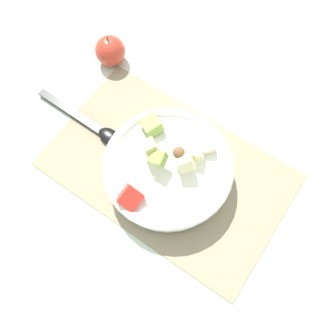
# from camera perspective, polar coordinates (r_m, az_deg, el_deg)

# --- Properties ---
(ground_plane) EXTENTS (2.40, 2.40, 0.00)m
(ground_plane) POSITION_cam_1_polar(r_m,az_deg,el_deg) (0.80, -0.02, -0.32)
(ground_plane) COLOR silver
(placemat) EXTENTS (0.51, 0.32, 0.01)m
(placemat) POSITION_cam_1_polar(r_m,az_deg,el_deg) (0.80, -0.02, -0.24)
(placemat) COLOR gray
(placemat) RESTS_ON ground_plane
(salad_bowl) EXTENTS (0.27, 0.27, 0.11)m
(salad_bowl) POSITION_cam_1_polar(r_m,az_deg,el_deg) (0.76, -0.03, -0.20)
(salad_bowl) COLOR white
(salad_bowl) RESTS_ON placemat
(serving_spoon) EXTENTS (0.24, 0.04, 0.01)m
(serving_spoon) POSITION_cam_1_polar(r_m,az_deg,el_deg) (0.85, -11.74, 6.56)
(serving_spoon) COLOR black
(serving_spoon) RESTS_ON placemat
(whole_apple) EXTENTS (0.07, 0.07, 0.08)m
(whole_apple) POSITION_cam_1_polar(r_m,az_deg,el_deg) (0.93, -8.96, 17.50)
(whole_apple) COLOR #BC3828
(whole_apple) RESTS_ON ground_plane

